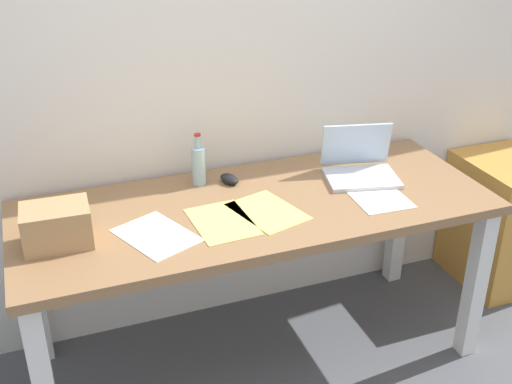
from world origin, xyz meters
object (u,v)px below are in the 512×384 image
(laptop_right, at_px, (360,167))
(computer_mouse, at_px, (229,179))
(desk, at_px, (256,224))
(beer_bottle, at_px, (199,164))
(filing_cabinet, at_px, (501,221))
(cardboard_box, at_px, (57,226))

(laptop_right, relative_size, computer_mouse, 3.48)
(desk, bearing_deg, beer_bottle, 122.89)
(laptop_right, distance_m, computer_mouse, 0.56)
(beer_bottle, xyz_separation_m, filing_cabinet, (1.55, -0.11, -0.52))
(laptop_right, bearing_deg, computer_mouse, 166.03)
(desk, xyz_separation_m, filing_cabinet, (1.39, 0.14, -0.33))
(laptop_right, xyz_separation_m, computer_mouse, (-0.54, 0.13, -0.03))
(laptop_right, bearing_deg, desk, -170.91)
(computer_mouse, height_order, filing_cabinet, computer_mouse)
(beer_bottle, bearing_deg, computer_mouse, -15.10)
(desk, distance_m, laptop_right, 0.53)
(laptop_right, height_order, cardboard_box, laptop_right)
(filing_cabinet, bearing_deg, laptop_right, -176.05)
(computer_mouse, bearing_deg, cardboard_box, -177.89)
(laptop_right, relative_size, filing_cabinet, 0.53)
(laptop_right, distance_m, filing_cabinet, 1.00)
(computer_mouse, relative_size, filing_cabinet, 0.15)
(desk, xyz_separation_m, beer_bottle, (-0.16, 0.25, 0.19))
(computer_mouse, bearing_deg, filing_cabinet, -20.72)
(beer_bottle, height_order, computer_mouse, beer_bottle)
(desk, relative_size, computer_mouse, 18.85)
(beer_bottle, bearing_deg, laptop_right, -14.18)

